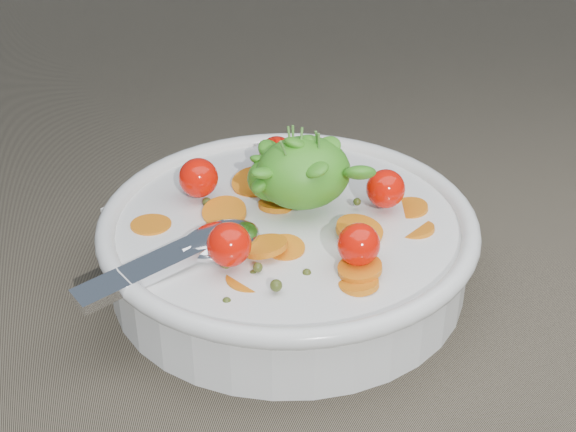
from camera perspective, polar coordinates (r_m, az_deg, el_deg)
name	(u,v)px	position (r m, az deg, el deg)	size (l,w,h in m)	color
ground	(295,296)	(0.63, 0.49, -5.74)	(6.00, 6.00, 0.00)	brown
bowl	(288,241)	(0.63, -0.02, -1.81)	(0.32, 0.29, 0.12)	silver
napkin	(210,203)	(0.75, -5.53, 0.94)	(0.15, 0.13, 0.01)	white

